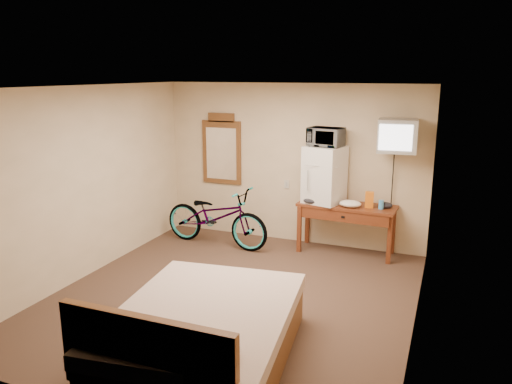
% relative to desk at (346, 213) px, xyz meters
% --- Properties ---
extents(room, '(4.60, 4.64, 2.50)m').
position_rel_desk_xyz_m(room, '(-0.95, -2.00, 0.61)').
color(room, '#3E2A1F').
rests_on(room, ground).
extents(desk, '(1.45, 0.62, 0.75)m').
position_rel_desk_xyz_m(desk, '(0.00, 0.00, 0.00)').
color(desk, brown).
rests_on(desk, floor).
extents(mini_fridge, '(0.63, 0.62, 0.85)m').
position_rel_desk_xyz_m(mini_fridge, '(-0.36, 0.05, 0.54)').
color(mini_fridge, white).
rests_on(mini_fridge, desk).
extents(microwave, '(0.55, 0.42, 0.27)m').
position_rel_desk_xyz_m(microwave, '(-0.36, 0.05, 1.10)').
color(microwave, white).
rests_on(microwave, mini_fridge).
extents(snack_bag, '(0.13, 0.09, 0.24)m').
position_rel_desk_xyz_m(snack_bag, '(0.33, -0.02, 0.23)').
color(snack_bag, orange).
rests_on(snack_bag, desk).
extents(blue_cup, '(0.07, 0.07, 0.13)m').
position_rel_desk_xyz_m(blue_cup, '(0.50, -0.02, 0.18)').
color(blue_cup, '#45A4ED').
rests_on(blue_cup, desk).
extents(cloth_cream, '(0.32, 0.25, 0.10)m').
position_rel_desk_xyz_m(cloth_cream, '(0.07, -0.08, 0.16)').
color(cloth_cream, silver).
rests_on(cloth_cream, desk).
extents(cloth_dark_a, '(0.26, 0.19, 0.10)m').
position_rel_desk_xyz_m(cloth_dark_a, '(-0.50, -0.11, 0.16)').
color(cloth_dark_a, black).
rests_on(cloth_dark_a, desk).
extents(cloth_dark_b, '(0.19, 0.15, 0.08)m').
position_rel_desk_xyz_m(cloth_dark_b, '(0.56, 0.06, 0.16)').
color(cloth_dark_b, black).
rests_on(cloth_dark_b, desk).
extents(crt_television, '(0.56, 0.62, 0.46)m').
position_rel_desk_xyz_m(crt_television, '(0.66, 0.02, 1.17)').
color(crt_television, black).
rests_on(crt_television, room).
extents(wall_mirror, '(0.68, 0.04, 1.16)m').
position_rel_desk_xyz_m(wall_mirror, '(-2.15, 0.27, 0.78)').
color(wall_mirror, brown).
rests_on(wall_mirror, room).
extents(bicycle, '(1.83, 0.78, 0.94)m').
position_rel_desk_xyz_m(bicycle, '(-1.96, -0.37, -0.17)').
color(bicycle, black).
rests_on(bicycle, floor).
extents(bed, '(1.80, 2.24, 0.90)m').
position_rel_desk_xyz_m(bed, '(-0.64, -3.37, -0.34)').
color(bed, brown).
rests_on(bed, floor).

